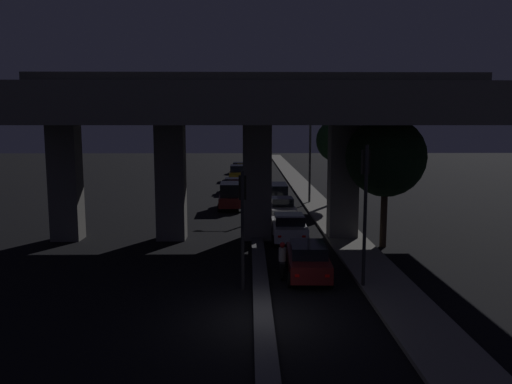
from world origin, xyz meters
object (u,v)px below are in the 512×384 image
at_px(car_black_fourth, 278,194).
at_px(traffic_light_right_of_median, 365,192).
at_px(car_dark_red_lead, 308,259).
at_px(car_white_second, 289,227).
at_px(street_lamp, 306,147).
at_px(motorcycle_black_filtering_near, 282,262).
at_px(car_white_third, 282,208).
at_px(car_taxi_yellow_third_oncoming, 237,173).
at_px(traffic_light_left_of_median, 243,209).
at_px(car_dark_blue_second_oncoming, 233,185).
at_px(pedestrian_on_sidewalk, 352,222).
at_px(car_white_fourth_oncoming, 239,168).
at_px(car_dark_red_lead_oncoming, 231,195).

bearing_deg(car_black_fourth, traffic_light_right_of_median, -173.52).
height_order(car_dark_red_lead, car_white_second, car_white_second).
xyz_separation_m(street_lamp, motorcycle_black_filtering_near, (-3.28, -19.97, -4.11)).
height_order(car_white_third, car_taxi_yellow_third_oncoming, car_taxi_yellow_third_oncoming).
relative_size(traffic_light_right_of_median, street_lamp, 0.72).
xyz_separation_m(car_dark_red_lead, car_taxi_yellow_third_oncoming, (-3.92, 37.83, 0.14)).
relative_size(traffic_light_left_of_median, car_dark_blue_second_oncoming, 1.09).
xyz_separation_m(traffic_light_right_of_median, pedestrian_on_sidewalk, (1.40, 9.05, -2.94)).
bearing_deg(car_white_second, car_white_third, -0.06).
bearing_deg(car_taxi_yellow_third_oncoming, traffic_light_left_of_median, 1.26).
relative_size(car_white_second, pedestrian_on_sidewalk, 2.51).
height_order(traffic_light_right_of_median, car_taxi_yellow_third_oncoming, traffic_light_right_of_median).
xyz_separation_m(car_black_fourth, car_white_fourth_oncoming, (-3.66, 27.76, -0.21)).
height_order(traffic_light_right_of_median, car_white_third, traffic_light_right_of_median).
height_order(car_white_fourth_oncoming, motorcycle_black_filtering_near, motorcycle_black_filtering_near).
bearing_deg(car_taxi_yellow_third_oncoming, car_black_fourth, 10.76).
height_order(street_lamp, car_white_third, street_lamp).
distance_m(car_dark_red_lead, car_white_second, 6.73).
bearing_deg(motorcycle_black_filtering_near, car_taxi_yellow_third_oncoming, 8.38).
distance_m(car_white_fourth_oncoming, motorcycle_black_filtering_near, 46.61).
distance_m(car_white_fourth_oncoming, pedestrian_on_sidewalk, 39.89).
bearing_deg(car_dark_red_lead, street_lamp, -4.27).
height_order(car_dark_red_lead_oncoming, car_taxi_yellow_third_oncoming, car_dark_red_lead_oncoming).
height_order(traffic_light_left_of_median, traffic_light_right_of_median, traffic_light_right_of_median).
relative_size(traffic_light_left_of_median, pedestrian_on_sidewalk, 2.95).
relative_size(street_lamp, car_white_fourth_oncoming, 1.93).
bearing_deg(car_white_second, car_white_fourth_oncoming, 5.30).
relative_size(car_white_second, car_white_third, 0.93).
xyz_separation_m(street_lamp, car_white_fourth_oncoming, (-6.07, 26.56, -3.99)).
bearing_deg(motorcycle_black_filtering_near, car_dark_blue_second_oncoming, 10.30).
bearing_deg(pedestrian_on_sidewalk, car_black_fourth, 107.65).
height_order(car_white_second, car_white_third, car_white_third).
distance_m(traffic_light_left_of_median, pedestrian_on_sidewalk, 11.21).
bearing_deg(car_black_fourth, car_dark_red_lead_oncoming, 109.48).
relative_size(car_white_second, car_dark_red_lead_oncoming, 1.02).
distance_m(car_black_fourth, car_dark_blue_second_oncoming, 8.98).
relative_size(car_dark_red_lead, car_dark_blue_second_oncoming, 1.00).
relative_size(street_lamp, car_dark_blue_second_oncoming, 1.82).
bearing_deg(street_lamp, car_white_fourth_oncoming, 102.87).
bearing_deg(car_dark_red_lead, car_taxi_yellow_third_oncoming, 7.87).
bearing_deg(traffic_light_left_of_median, street_lamp, 77.07).
distance_m(traffic_light_left_of_median, car_white_fourth_oncoming, 48.33).
relative_size(car_dark_red_lead, pedestrian_on_sidewalk, 2.71).
height_order(car_white_third, pedestrian_on_sidewalk, pedestrian_on_sidewalk).
xyz_separation_m(traffic_light_left_of_median, car_white_second, (2.51, 8.22, -2.46)).
height_order(car_white_third, car_dark_red_lead_oncoming, car_dark_red_lead_oncoming).
relative_size(traffic_light_right_of_median, motorcycle_black_filtering_near, 3.05).
relative_size(car_dark_blue_second_oncoming, motorcycle_black_filtering_near, 2.32).
bearing_deg(car_dark_blue_second_oncoming, traffic_light_left_of_median, 3.17).
xyz_separation_m(car_white_third, pedestrian_on_sidewalk, (3.69, -5.67, 0.17)).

